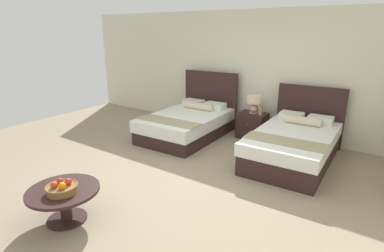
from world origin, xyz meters
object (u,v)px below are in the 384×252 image
bed_near_window (189,123)px  fruit_bowl (62,188)px  vase (260,111)px  coffee_table (64,198)px  bed_near_corner (294,144)px  table_lamp (254,102)px  nightstand (252,125)px

bed_near_window → fruit_bowl: 3.48m
bed_near_window → vase: (1.35, 0.64, 0.34)m
coffee_table → fruit_bowl: fruit_bowl is taller
coffee_table → fruit_bowl: size_ratio=2.33×
vase → coffee_table: size_ratio=0.22×
bed_near_corner → fruit_bowl: bearing=-115.7°
bed_near_corner → table_lamp: size_ratio=5.91×
nightstand → vase: (0.17, -0.04, 0.36)m
nightstand → vase: vase is taller
bed_near_window → bed_near_corner: bed_near_window is taller
nightstand → fruit_bowl: size_ratio=1.59×
bed_near_window → coffee_table: (0.57, -3.37, 0.01)m
nightstand → vase: 0.40m
bed_near_corner → nightstand: bearing=147.8°
bed_near_corner → fruit_bowl: 3.79m
bed_near_corner → nightstand: 1.30m
fruit_bowl → coffee_table: bearing=142.3°
fruit_bowl → vase: bearing=80.0°
table_lamp → coffee_table: size_ratio=0.44×
table_lamp → nightstand: bearing=-90.0°
nightstand → fruit_bowl: fruit_bowl is taller
bed_near_corner → nightstand: bed_near_corner is taller
coffee_table → bed_near_window: bearing=99.7°
nightstand → coffee_table: bearing=-98.5°
fruit_bowl → nightstand: bearing=82.4°
bed_near_corner → fruit_bowl: bed_near_corner is taller
bed_near_window → bed_near_corner: size_ratio=0.97×
table_lamp → bed_near_corner: bearing=-32.9°
bed_near_window → fruit_bowl: size_ratio=5.85×
bed_near_window → coffee_table: bed_near_window is taller
coffee_table → fruit_bowl: 0.19m
vase → table_lamp: bearing=160.8°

